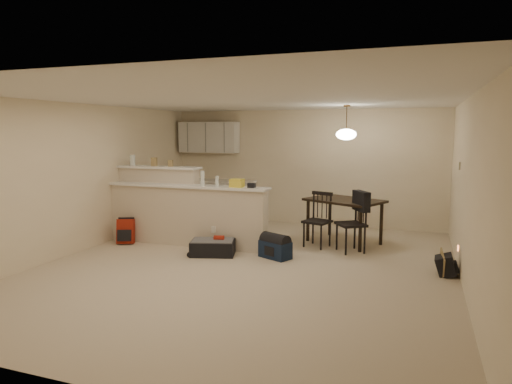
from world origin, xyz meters
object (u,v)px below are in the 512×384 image
at_px(black_daypack, 446,265).
at_px(navy_duffel, 275,250).
at_px(dining_table, 344,205).
at_px(dining_chair_near, 317,220).
at_px(suitcase, 213,248).
at_px(red_backpack, 126,231).
at_px(pendant_lamp, 346,134).
at_px(dining_chair_far, 351,222).

bearing_deg(black_daypack, navy_duffel, 91.82).
xyz_separation_m(dining_table, navy_duffel, (-0.88, -1.39, -0.57)).
bearing_deg(dining_table, navy_duffel, -97.20).
bearing_deg(navy_duffel, dining_chair_near, 87.98).
distance_m(suitcase, black_daypack, 3.58).
distance_m(dining_chair_near, red_backpack, 3.48).
relative_size(dining_table, pendant_lamp, 2.49).
distance_m(dining_chair_near, black_daypack, 2.32).
relative_size(dining_table, black_daypack, 4.78).
bearing_deg(dining_chair_near, black_daypack, -8.40).
relative_size(dining_chair_near, red_backpack, 2.17).
relative_size(dining_chair_near, black_daypack, 3.01).
relative_size(dining_chair_far, navy_duffel, 2.00).
distance_m(suitcase, red_backpack, 1.84).
height_order(dining_chair_near, suitcase, dining_chair_near).
bearing_deg(dining_chair_near, red_backpack, -147.24).
relative_size(pendant_lamp, dining_chair_far, 0.61).
bearing_deg(dining_table, dining_chair_far, -45.71).
height_order(dining_table, navy_duffel, dining_table).
height_order(dining_chair_near, red_backpack, dining_chair_near).
height_order(pendant_lamp, navy_duffel, pendant_lamp).
height_order(dining_chair_near, black_daypack, dining_chair_near).
height_order(pendant_lamp, red_backpack, pendant_lamp).
distance_m(dining_table, pendant_lamp, 1.28).
xyz_separation_m(pendant_lamp, navy_duffel, (-0.88, -1.39, -1.85)).
distance_m(pendant_lamp, dining_chair_far, 1.61).
bearing_deg(pendant_lamp, navy_duffel, -122.19).
xyz_separation_m(pendant_lamp, dining_chair_near, (-0.40, -0.45, -1.51)).
distance_m(suitcase, navy_duffel, 1.04).
distance_m(dining_table, red_backpack, 4.02).
bearing_deg(navy_duffel, dining_chair_far, 60.94).
height_order(dining_table, pendant_lamp, pendant_lamp).
bearing_deg(navy_duffel, dining_table, 82.44).
distance_m(dining_table, black_daypack, 2.27).
xyz_separation_m(pendant_lamp, black_daypack, (1.67, -1.43, -1.85)).
height_order(dining_table, suitcase, dining_table).
bearing_deg(pendant_lamp, black_daypack, -40.48).
relative_size(suitcase, navy_duffel, 1.40).
xyz_separation_m(suitcase, black_daypack, (3.58, 0.14, 0.02)).
bearing_deg(dining_chair_far, dining_chair_near, -138.31).
bearing_deg(suitcase, red_backpack, 158.09).
xyz_separation_m(pendant_lamp, red_backpack, (-3.74, -1.39, -1.77)).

